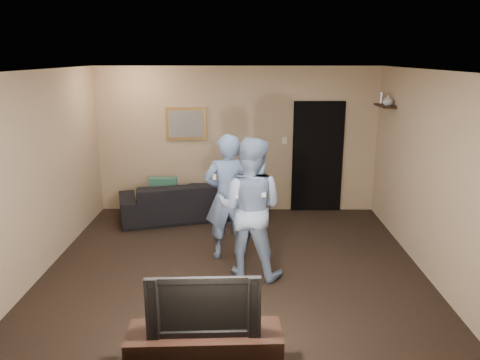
{
  "coord_description": "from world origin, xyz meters",
  "views": [
    {
      "loc": [
        0.13,
        -5.77,
        2.77
      ],
      "look_at": [
        0.08,
        0.3,
        1.15
      ],
      "focal_mm": 35.0,
      "sensor_mm": 36.0,
      "label": 1
    }
  ],
  "objects_px": {
    "sofa": "(187,199)",
    "television": "(204,302)",
    "wii_player_left": "(227,197)",
    "tv_console": "(205,355)",
    "wii_player_right": "(250,208)"
  },
  "relations": [
    {
      "from": "sofa",
      "to": "television",
      "type": "bearing_deg",
      "value": 82.93
    },
    {
      "from": "sofa",
      "to": "television",
      "type": "xyz_separation_m",
      "value": [
        0.67,
        -4.28,
        0.43
      ]
    },
    {
      "from": "television",
      "to": "wii_player_left",
      "type": "height_order",
      "value": "wii_player_left"
    },
    {
      "from": "tv_console",
      "to": "television",
      "type": "distance_m",
      "value": 0.51
    },
    {
      "from": "television",
      "to": "sofa",
      "type": "bearing_deg",
      "value": 96.22
    },
    {
      "from": "wii_player_left",
      "to": "sofa",
      "type": "bearing_deg",
      "value": 115.39
    },
    {
      "from": "sofa",
      "to": "tv_console",
      "type": "bearing_deg",
      "value": 82.93
    },
    {
      "from": "television",
      "to": "wii_player_right",
      "type": "height_order",
      "value": "wii_player_right"
    },
    {
      "from": "tv_console",
      "to": "television",
      "type": "height_order",
      "value": "television"
    },
    {
      "from": "sofa",
      "to": "wii_player_left",
      "type": "distance_m",
      "value": 1.9
    },
    {
      "from": "television",
      "to": "tv_console",
      "type": "bearing_deg",
      "value": 177.28
    },
    {
      "from": "sofa",
      "to": "television",
      "type": "relative_size",
      "value": 2.39
    },
    {
      "from": "tv_console",
      "to": "wii_player_right",
      "type": "xyz_separation_m",
      "value": [
        0.41,
        2.08,
        0.66
      ]
    },
    {
      "from": "sofa",
      "to": "wii_player_right",
      "type": "bearing_deg",
      "value": 100.19
    },
    {
      "from": "wii_player_right",
      "to": "wii_player_left",
      "type": "bearing_deg",
      "value": 118.49
    }
  ]
}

